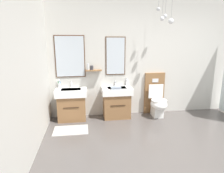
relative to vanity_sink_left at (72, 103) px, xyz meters
The scene contains 12 objects.
ground_plane 2.86m from the vanity_sink_left, 41.33° to the right, with size 6.65×5.55×0.10m, color #4C4744.
wall_back 2.34m from the vanity_sink_left, ahead, with size 5.45×0.63×2.79m.
wall_left 2.19m from the vanity_sink_left, 106.34° to the right, with size 0.12×4.35×2.79m, color beige.
bath_mat 0.69m from the vanity_sink_left, 90.00° to the right, with size 0.68×0.44×0.01m, color #9E9993.
vanity_sink_left is the anchor object (origin of this frame).
tap_on_left_sink 0.44m from the vanity_sink_left, 90.00° to the left, with size 0.03×0.13×0.11m.
vanity_sink_right 1.02m from the vanity_sink_left, ahead, with size 0.68×0.46×0.71m.
tap_on_right_sink 1.11m from the vanity_sink_left, ahead, with size 0.03×0.13×0.11m.
toilet 1.97m from the vanity_sink_left, ahead, with size 0.48×0.62×1.00m.
toothbrush_cup 0.50m from the vanity_sink_left, 150.21° to the left, with size 0.08×0.07×0.21m.
soap_dispenser 1.36m from the vanity_sink_left, ahead, with size 0.06×0.06×0.19m.
folded_hand_towel 1.05m from the vanity_sink_left, ahead, with size 0.22×0.16×0.04m, color gray.
Camera 1 is at (-1.81, -2.34, 1.75)m, focal length 31.03 mm.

